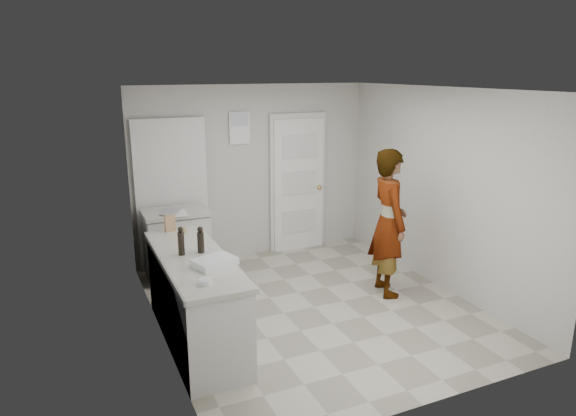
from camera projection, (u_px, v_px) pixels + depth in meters
name	position (u px, v px, depth m)	size (l,w,h in m)	color
ground	(314.00, 307.00, 6.03)	(4.00, 4.00, 0.00)	gray
room_shell	(243.00, 189.00, 7.41)	(4.00, 4.00, 4.00)	#A8A69F
main_counter	(196.00, 303.00, 5.17)	(0.64, 1.96, 0.93)	silver
side_counter	(177.00, 247.00, 6.79)	(0.84, 0.61, 0.93)	silver
person	(389.00, 223.00, 6.20)	(0.66, 0.43, 1.81)	silver
cake_mix_box	(170.00, 223.00, 5.79)	(0.12, 0.05, 0.19)	#9C784E
spice_jar	(185.00, 230.00, 5.75)	(0.05, 0.05, 0.07)	tan
oil_cruet_a	(201.00, 240.00, 5.11)	(0.07, 0.07, 0.27)	black
oil_cruet_b	(181.00, 241.00, 5.04)	(0.06, 0.06, 0.29)	black
baking_dish	(215.00, 262.00, 4.80)	(0.44, 0.37, 0.07)	silver
egg_bowl	(205.00, 282.00, 4.38)	(0.12, 0.12, 0.04)	silver
papers	(176.00, 213.00, 6.51)	(0.25, 0.32, 0.01)	white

